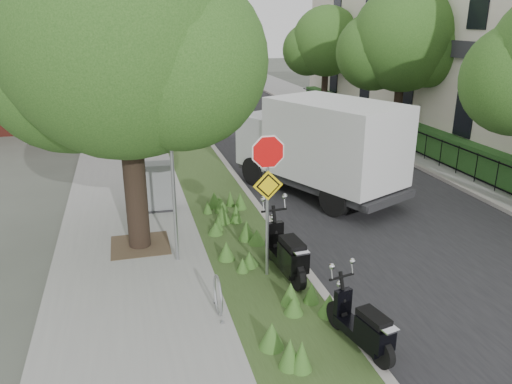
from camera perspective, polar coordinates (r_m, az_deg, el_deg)
The scene contains 21 objects.
ground at distance 11.01m, azimuth 9.27°, elevation -10.34°, with size 120.00×120.00×0.00m, color #4C5147.
sidewalk_near at distance 19.41m, azimuth -14.74°, elevation 2.73°, with size 3.50×60.00×0.12m, color gray.
verge at distance 19.59m, azimuth -6.68°, elevation 3.39°, with size 2.00×60.00×0.12m, color #33491F.
kerb_near at distance 19.74m, azimuth -3.81°, elevation 3.62°, with size 0.20×60.00×0.13m, color #9E9991.
road at distance 20.69m, azimuth 5.77°, elevation 4.13°, with size 7.00×60.00×0.01m, color black.
kerb_far at distance 22.12m, azimuth 14.33°, elevation 4.78°, with size 0.20×60.00×0.13m, color #9E9991.
footpath_far at distance 22.98m, azimuth 18.06°, elevation 4.95°, with size 3.20×60.00×0.12m, color gray.
street_tree_main at distance 11.54m, azimuth -15.32°, elevation 15.71°, with size 6.21×5.54×7.66m.
bare_post at distance 11.00m, azimuth -9.48°, elevation 1.71°, with size 0.08×0.08×4.00m.
bike_hoop at distance 9.54m, azimuth -4.37°, elevation -11.67°, with size 0.06×0.78×0.77m.
sign_assembly at distance 10.11m, azimuth 1.36°, elevation 1.62°, with size 0.94×0.08×3.22m.
fence_far at distance 22.33m, azimuth 16.05°, elevation 6.36°, with size 0.04×24.00×1.00m.
hedge_far at distance 22.69m, azimuth 17.58°, elevation 6.41°, with size 1.00×24.00×1.10m, color #174118.
terrace_houses at distance 24.35m, azimuth 25.86°, elevation 14.58°, with size 7.40×26.40×8.20m.
brick_building at distance 31.16m, azimuth -25.82°, elevation 15.34°, with size 9.40×10.40×8.30m.
far_tree_b at distance 21.75m, azimuth 16.29°, elevation 15.89°, with size 4.83×4.31×6.56m.
far_tree_c at distance 28.94m, azimuth 7.91°, elevation 16.31°, with size 4.37×3.89×5.93m.
scooter_near at distance 10.66m, azimuth 3.74°, elevation -7.55°, with size 0.52×2.02×0.96m.
scooter_far at distance 8.71m, azimuth 12.47°, elevation -15.31°, with size 0.59×1.70×0.82m.
box_truck at distance 15.74m, azimuth 7.46°, elevation 5.59°, with size 4.37×6.16×2.61m.
utility_cabinet at distance 14.62m, azimuth -11.31°, elevation 0.53°, with size 1.07×0.74×1.38m.
Camera 1 is at (-4.11, -8.66, 5.41)m, focal length 35.00 mm.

